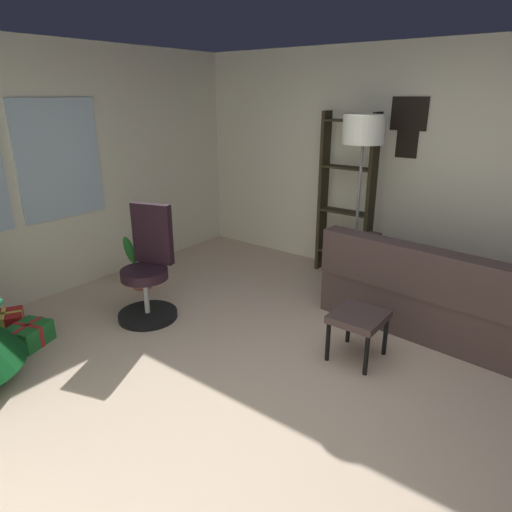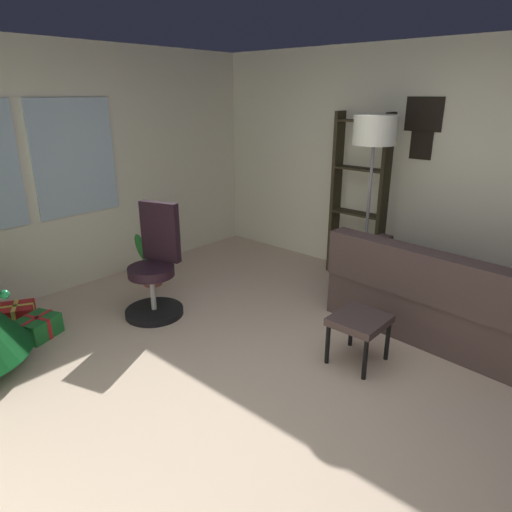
{
  "view_description": "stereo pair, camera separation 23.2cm",
  "coord_description": "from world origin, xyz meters",
  "views": [
    {
      "loc": [
        -2.36,
        -1.43,
        2.05
      ],
      "look_at": [
        0.24,
        0.57,
        0.87
      ],
      "focal_mm": 31.77,
      "sensor_mm": 36.0,
      "label": 1
    },
    {
      "loc": [
        -2.21,
        -1.61,
        2.05
      ],
      "look_at": [
        0.24,
        0.57,
        0.87
      ],
      "focal_mm": 31.77,
      "sensor_mm": 36.0,
      "label": 2
    }
  ],
  "objects": [
    {
      "name": "ground_plane",
      "position": [
        0.0,
        0.0,
        -0.05
      ],
      "size": [
        5.07,
        6.06,
        0.1
      ],
      "primitive_type": "cube",
      "color": "beige"
    },
    {
      "name": "footstool",
      "position": [
        0.7,
        -0.11,
        0.34
      ],
      "size": [
        0.42,
        0.39,
        0.4
      ],
      "color": "#443432",
      "rests_on": "ground_plane"
    },
    {
      "name": "bookshelf",
      "position": [
        2.32,
        0.86,
        0.83
      ],
      "size": [
        0.18,
        0.64,
        1.87
      ],
      "color": "#2E2919",
      "rests_on": "ground_plane"
    },
    {
      "name": "gift_box_red",
      "position": [
        -0.88,
        2.55,
        0.1
      ],
      "size": [
        0.39,
        0.38,
        0.21
      ],
      "color": "red",
      "rests_on": "ground_plane"
    },
    {
      "name": "floor_lamp",
      "position": [
        1.91,
        0.52,
        1.62
      ],
      "size": [
        0.42,
        0.42,
        1.86
      ],
      "color": "slate",
      "rests_on": "ground_plane"
    },
    {
      "name": "wall_back_with_windows",
      "position": [
        -0.02,
        3.08,
        1.29
      ],
      "size": [
        5.07,
        0.12,
        2.56
      ],
      "color": "silver",
      "rests_on": "ground_plane"
    },
    {
      "name": "couch",
      "position": [
        1.82,
        -0.49,
        0.29
      ],
      "size": [
        1.77,
        1.93,
        0.84
      ],
      "color": "#443432",
      "rests_on": "ground_plane"
    },
    {
      "name": "office_chair",
      "position": [
        0.17,
        1.81,
        0.42
      ],
      "size": [
        0.56,
        0.56,
        1.09
      ],
      "color": "black",
      "rests_on": "ground_plane"
    },
    {
      "name": "potted_plant",
      "position": [
        0.57,
        2.43,
        0.29
      ],
      "size": [
        0.36,
        0.34,
        0.64
      ],
      "color": "#924F44",
      "rests_on": "ground_plane"
    },
    {
      "name": "gift_box_green",
      "position": [
        -0.83,
        2.21,
        0.09
      ],
      "size": [
        0.4,
        0.37,
        0.19
      ],
      "color": "#1E722D",
      "rests_on": "ground_plane"
    },
    {
      "name": "wall_right_with_frames",
      "position": [
        2.59,
        -0.0,
        1.28
      ],
      "size": [
        0.12,
        6.06,
        2.56
      ],
      "color": "silver",
      "rests_on": "ground_plane"
    }
  ]
}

